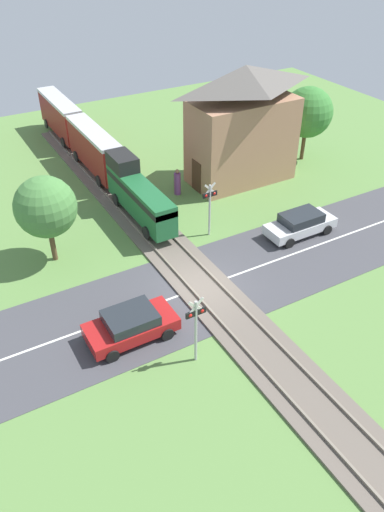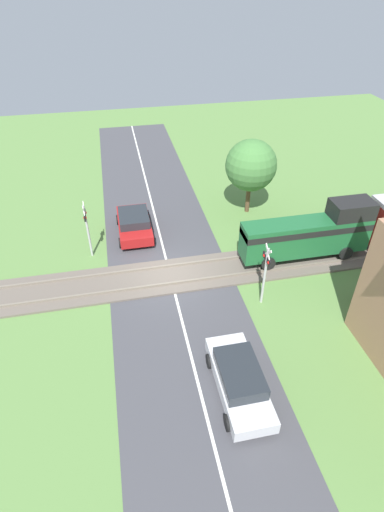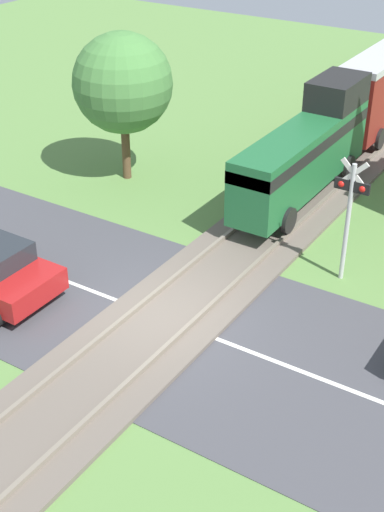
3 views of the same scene
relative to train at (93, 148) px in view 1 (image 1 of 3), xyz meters
name	(u,v)px [view 1 (image 1 of 3)]	position (x,y,z in m)	size (l,w,h in m)	color
ground_plane	(203,287)	(0.00, -15.03, -1.88)	(60.00, 60.00, 0.00)	#5B8442
road_surface	(203,287)	(0.00, -15.03, -1.87)	(48.00, 6.40, 0.02)	#424247
track_bed	(203,286)	(0.00, -15.03, -1.82)	(2.80, 48.00, 0.24)	#665B51
train	(93,148)	(0.00, 0.00, 0.00)	(1.58, 22.02, 3.18)	#1E6033
car_near_crossing	(131,324)	(-4.55, -16.47, -1.15)	(3.98, 2.06, 1.36)	#A81919
car_far_side	(300,223)	(7.34, -13.59, -1.15)	(4.23, 1.80, 1.38)	silver
crossing_signal_west_approach	(196,322)	(-2.78, -19.04, 0.23)	(0.90, 0.18, 3.32)	#B7B7B7
crossing_signal_east_approach	(210,203)	(2.78, -11.01, 0.23)	(0.90, 0.18, 3.32)	#B7B7B7
station_building	(242,127)	(8.33, -5.95, 1.86)	(7.47, 3.83, 7.70)	#AD7A5B
pedestrian_by_station	(177,183)	(3.55, -5.73, -1.08)	(0.44, 0.44, 1.76)	#7F3D84
tree_by_station	(308,112)	(14.29, -5.48, 1.68)	(3.58, 3.58, 5.36)	brown
tree_roadside_hedge	(45,207)	(-5.73, -8.97, 1.34)	(3.19, 3.19, 4.83)	brown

